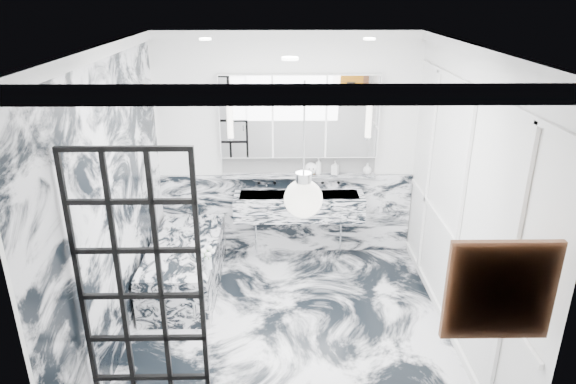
{
  "coord_description": "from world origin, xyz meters",
  "views": [
    {
      "loc": [
        -0.06,
        -4.29,
        3.24
      ],
      "look_at": [
        -0.0,
        0.5,
        1.33
      ],
      "focal_mm": 32.0,
      "sensor_mm": 36.0,
      "label": 1
    }
  ],
  "objects_px": {
    "mirror_cabinet": "(299,116)",
    "bathtub": "(186,265)",
    "trough_sink": "(299,206)",
    "crittall_door": "(142,296)"
  },
  "relations": [
    {
      "from": "mirror_cabinet",
      "to": "bathtub",
      "type": "relative_size",
      "value": 1.15
    },
    {
      "from": "trough_sink",
      "to": "bathtub",
      "type": "height_order",
      "value": "trough_sink"
    },
    {
      "from": "trough_sink",
      "to": "bathtub",
      "type": "relative_size",
      "value": 0.97
    },
    {
      "from": "bathtub",
      "to": "crittall_door",
      "type": "bearing_deg",
      "value": -87.79
    },
    {
      "from": "trough_sink",
      "to": "mirror_cabinet",
      "type": "relative_size",
      "value": 0.84
    },
    {
      "from": "trough_sink",
      "to": "mirror_cabinet",
      "type": "height_order",
      "value": "mirror_cabinet"
    },
    {
      "from": "trough_sink",
      "to": "bathtub",
      "type": "distance_m",
      "value": 1.55
    },
    {
      "from": "mirror_cabinet",
      "to": "crittall_door",
      "type": "bearing_deg",
      "value": -114.26
    },
    {
      "from": "mirror_cabinet",
      "to": "bathtub",
      "type": "xyz_separation_m",
      "value": [
        -1.32,
        -0.83,
        -1.54
      ]
    },
    {
      "from": "crittall_door",
      "to": "mirror_cabinet",
      "type": "relative_size",
      "value": 1.19
    }
  ]
}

